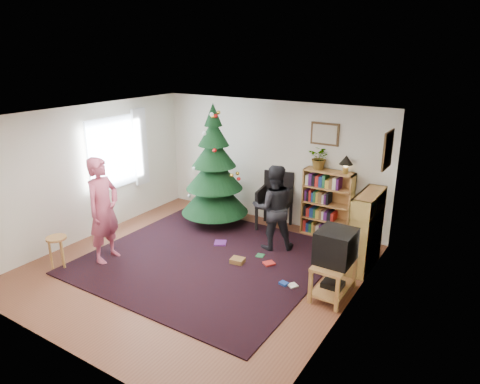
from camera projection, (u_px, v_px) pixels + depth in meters
The scene contains 23 objects.
floor at pixel (197, 266), 7.12m from camera, with size 5.00×5.00×0.00m, color brown.
ceiling at pixel (191, 116), 6.33m from camera, with size 5.00×5.00×0.00m, color white.
wall_back at pixel (270, 162), 8.73m from camera, with size 5.00×0.02×2.50m, color silver.
wall_front at pixel (54, 258), 4.72m from camera, with size 5.00×0.02×2.50m, color silver.
wall_left at pixel (89, 172), 7.99m from camera, with size 0.02×5.00×2.50m, color silver.
wall_right at pixel (349, 230), 5.46m from camera, with size 0.02×5.00×2.50m, color silver.
rug at pixel (207, 259), 7.36m from camera, with size 3.80×3.60×0.02m, color black.
window_pane at pixel (113, 153), 8.38m from camera, with size 0.04×1.20×1.40m, color silver.
curtain at pixel (140, 147), 8.92m from camera, with size 0.06×0.35×1.60m, color silver.
picture_back at pixel (325, 134), 7.90m from camera, with size 0.55×0.03×0.42m.
picture_right at pixel (388, 150), 6.65m from camera, with size 0.03×0.50×0.60m.
christmas_tree at pixel (214, 176), 8.56m from camera, with size 1.36×1.36×2.47m.
bookshelf_back at pixel (327, 203), 8.11m from camera, with size 0.95×0.30×1.30m.
bookshelf_right at pixel (366, 230), 6.91m from camera, with size 0.30×0.95×1.30m.
tv_stand at pixel (334, 275), 6.21m from camera, with size 0.45×0.82×0.55m.
crt_tv at pixel (336, 246), 6.06m from camera, with size 0.51×0.55×0.48m.
armchair at pixel (277, 198), 8.58m from camera, with size 0.71×0.72×1.11m.
stool at pixel (57, 244), 6.98m from camera, with size 0.32×0.32×0.54m.
person_standing at pixel (103, 210), 7.09m from camera, with size 0.66×0.43×1.81m, color #B54860.
person_by_chair at pixel (274, 208), 7.55m from camera, with size 0.76×0.59×1.56m, color black.
potted_plant at pixel (320, 158), 7.94m from camera, with size 0.41×0.35×0.45m, color gray.
table_lamp at pixel (346, 161), 7.68m from camera, with size 0.25×0.25×0.33m.
floor_clutter at pixel (268, 265), 7.09m from camera, with size 2.18×0.87×0.08m.
Camera 1 is at (4.01, -4.99, 3.44)m, focal length 32.00 mm.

